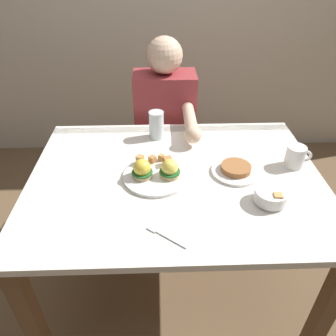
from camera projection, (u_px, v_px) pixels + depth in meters
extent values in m
plane|color=brown|center=(174.00, 284.00, 1.76)|extent=(6.00, 6.00, 0.00)
cube|color=white|center=(176.00, 178.00, 1.33)|extent=(1.20, 0.90, 0.03)
cube|color=#3F7F51|center=(183.00, 253.00, 1.00)|extent=(1.20, 0.06, 0.00)
cube|color=#3F7F51|center=(172.00, 129.00, 1.65)|extent=(1.20, 0.06, 0.00)
cube|color=brown|center=(34.00, 324.00, 1.21)|extent=(0.06, 0.06, 0.71)
cube|color=brown|center=(323.00, 315.00, 1.24)|extent=(0.06, 0.06, 0.71)
cube|color=brown|center=(76.00, 189.00, 1.86)|extent=(0.06, 0.06, 0.71)
cube|color=brown|center=(265.00, 185.00, 1.89)|extent=(0.06, 0.06, 0.71)
cylinder|color=white|center=(156.00, 176.00, 1.31)|extent=(0.27, 0.27, 0.01)
cylinder|color=tan|center=(142.00, 175.00, 1.29)|extent=(0.08, 0.08, 0.02)
cylinder|color=#236028|center=(142.00, 172.00, 1.29)|extent=(0.08, 0.08, 0.01)
sphere|color=yellow|center=(142.00, 168.00, 1.28)|extent=(0.07, 0.07, 0.07)
cylinder|color=tan|center=(170.00, 174.00, 1.30)|extent=(0.08, 0.08, 0.02)
cylinder|color=#236028|center=(170.00, 172.00, 1.29)|extent=(0.08, 0.08, 0.01)
sphere|color=#F7DB56|center=(170.00, 167.00, 1.28)|extent=(0.07, 0.07, 0.07)
cube|color=#AD7038|center=(167.00, 161.00, 1.36)|extent=(0.04, 0.04, 0.03)
cube|color=tan|center=(161.00, 158.00, 1.39)|extent=(0.03, 0.03, 0.03)
cube|color=#B77A42|center=(152.00, 159.00, 1.38)|extent=(0.04, 0.04, 0.03)
cube|color=tan|center=(140.00, 160.00, 1.36)|extent=(0.04, 0.04, 0.04)
cube|color=#B77A42|center=(168.00, 162.00, 1.35)|extent=(0.04, 0.04, 0.04)
cylinder|color=white|center=(269.00, 201.00, 1.19)|extent=(0.10, 0.10, 0.01)
cylinder|color=white|center=(271.00, 196.00, 1.17)|extent=(0.12, 0.12, 0.04)
cube|color=#F4A85B|center=(269.00, 198.00, 1.17)|extent=(0.03, 0.03, 0.02)
cube|color=#F4DB66|center=(272.00, 197.00, 1.17)|extent=(0.03, 0.03, 0.02)
cube|color=#F4A85B|center=(266.00, 195.00, 1.17)|extent=(0.04, 0.04, 0.03)
cube|color=#B7E093|center=(268.00, 199.00, 1.16)|extent=(0.03, 0.03, 0.02)
cube|color=#F4DB66|center=(270.00, 196.00, 1.18)|extent=(0.03, 0.03, 0.03)
cube|color=#F4A85B|center=(278.00, 198.00, 1.14)|extent=(0.03, 0.03, 0.03)
cube|color=#F4A85B|center=(266.00, 199.00, 1.16)|extent=(0.03, 0.03, 0.03)
cylinder|color=white|center=(295.00, 157.00, 1.36)|extent=(0.08, 0.08, 0.09)
cylinder|color=black|center=(297.00, 148.00, 1.33)|extent=(0.07, 0.07, 0.01)
torus|color=white|center=(305.00, 156.00, 1.36)|extent=(0.06, 0.02, 0.06)
cube|color=silver|center=(171.00, 239.00, 1.04)|extent=(0.10, 0.08, 0.00)
cube|color=silver|center=(153.00, 229.00, 1.08)|extent=(0.04, 0.04, 0.00)
cylinder|color=silver|center=(156.00, 125.00, 1.55)|extent=(0.07, 0.07, 0.13)
cylinder|color=silver|center=(157.00, 130.00, 1.56)|extent=(0.06, 0.06, 0.07)
cylinder|color=white|center=(235.00, 171.00, 1.34)|extent=(0.20, 0.20, 0.01)
cylinder|color=#A36638|center=(236.00, 168.00, 1.33)|extent=(0.12, 0.12, 0.02)
cylinder|color=#33333D|center=(152.00, 191.00, 2.05)|extent=(0.11, 0.11, 0.45)
cylinder|color=#33333D|center=(180.00, 190.00, 2.06)|extent=(0.11, 0.11, 0.45)
cube|color=#993338|center=(165.00, 116.00, 1.86)|extent=(0.34, 0.20, 0.50)
sphere|color=beige|center=(164.00, 55.00, 1.66)|extent=(0.19, 0.19, 0.19)
cylinder|color=beige|center=(190.00, 120.00, 1.60)|extent=(0.06, 0.30, 0.06)
sphere|color=beige|center=(193.00, 135.00, 1.48)|extent=(0.08, 0.08, 0.08)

